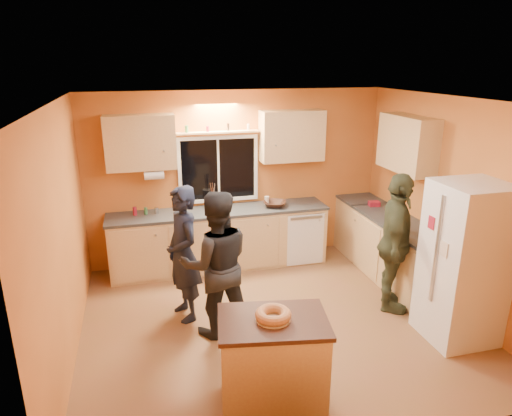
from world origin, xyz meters
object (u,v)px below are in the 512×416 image
object	(u,v)px
person_left	(183,254)
person_right	(395,243)
person_center	(216,265)
refrigerator	(464,263)
island	(273,364)

from	to	relation	value
person_left	person_right	distance (m)	2.56
person_center	person_right	distance (m)	2.20
refrigerator	island	xyz separation A→B (m)	(-2.34, -0.56, -0.44)
refrigerator	person_left	xyz separation A→B (m)	(-2.91, 1.20, -0.08)
island	person_center	bearing A→B (deg)	110.77
person_left	person_right	world-z (taller)	person_right
refrigerator	island	bearing A→B (deg)	-166.59
island	person_right	size ratio (longest dim) A/B	0.59
person_left	person_right	bearing A→B (deg)	64.79
refrigerator	person_right	xyz separation A→B (m)	(-0.39, 0.75, -0.02)
person_left	person_center	distance (m)	0.54
person_left	person_center	xyz separation A→B (m)	(0.32, -0.43, 0.02)
person_left	island	bearing A→B (deg)	3.07
person_left	person_right	xyz separation A→B (m)	(2.52, -0.46, 0.05)
refrigerator	person_center	distance (m)	2.71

